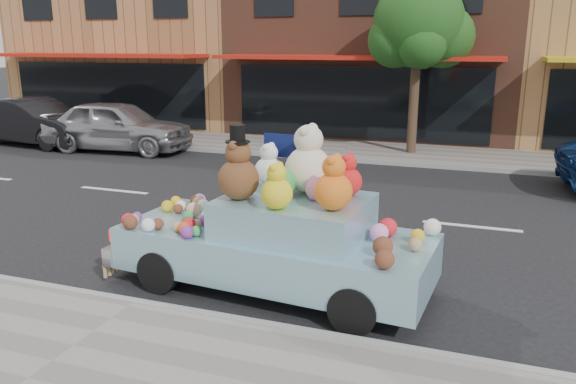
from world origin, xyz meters
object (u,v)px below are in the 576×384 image
at_px(car_silver, 117,126).
at_px(art_car, 277,233).
at_px(car_dark, 35,122).
at_px(street_tree, 419,30).

bearing_deg(car_silver, art_car, -138.29).
distance_m(car_silver, car_dark, 3.29).
distance_m(street_tree, car_dark, 12.78).
bearing_deg(car_dark, art_car, -118.05).
xyz_separation_m(street_tree, art_car, (-0.52, -10.32, -2.88)).
distance_m(street_tree, car_silver, 9.68).
height_order(street_tree, car_silver, street_tree).
bearing_deg(art_car, street_tree, 91.86).
relative_size(street_tree, car_dark, 1.10).
height_order(car_silver, car_dark, car_silver).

